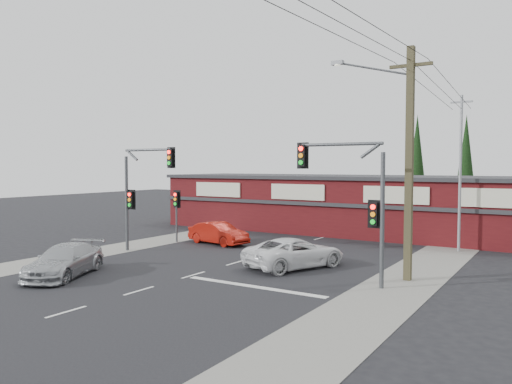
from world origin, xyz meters
The scene contains 18 objects.
ground centered at (0.00, 0.00, 0.00)m, with size 120.00×120.00×0.00m, color black.
road_strip centered at (0.00, 5.00, 0.01)m, with size 14.00×70.00×0.01m, color black.
verge_left centered at (-8.50, 5.00, 0.01)m, with size 3.00×70.00×0.02m, color gray.
verge_right centered at (8.50, 5.00, 0.01)m, with size 3.00×70.00×0.02m, color gray.
stop_line centered at (3.50, -1.50, 0.01)m, with size 6.50×0.35×0.01m, color silver.
white_suv centered at (3.09, 2.87, 0.72)m, with size 2.40×5.21×1.45m, color white.
silver_suv centered at (-4.76, -4.34, 0.70)m, with size 1.97×4.84×1.41m, color #AFB2B4.
red_sedan centered at (-4.40, 6.75, 0.70)m, with size 1.48×4.24×1.40m, color #971209.
lane_dashes centered at (0.00, 0.57, 0.01)m, with size 0.12×38.75×0.01m.
shop_building centered at (-0.99, 16.99, 2.13)m, with size 27.30×8.40×4.22m.
conifer_near centered at (3.50, 24.00, 5.48)m, with size 1.80×1.80×9.25m.
conifer_far centered at (7.00, 26.00, 5.48)m, with size 1.80×1.80×9.25m.
traffic_mast_left centered at (-6.43, 2.00, 3.93)m, with size 3.77×0.27×5.97m.
traffic_mast_right centered at (6.86, 1.00, 3.95)m, with size 3.96×0.27×5.97m.
pedestal_signal centered at (-7.20, 6.01, 2.41)m, with size 0.55×0.27×3.38m.
utility_pole centered at (8.36, 2.99, 5.40)m, with size 4.38×0.59×10.00m.
steel_pole centered at (9.00, 12.00, 4.70)m, with size 1.20×0.16×9.00m.
power_lines centered at (8.47, -2.47, 9.04)m, with size 2.01×29.00×1.22m.
Camera 1 is at (14.27, -18.54, 4.95)m, focal length 35.00 mm.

